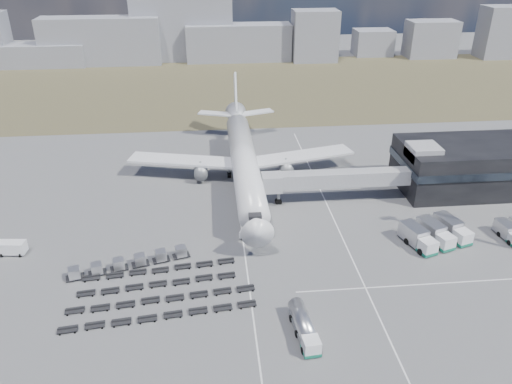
{
  "coord_description": "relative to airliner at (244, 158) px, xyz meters",
  "views": [
    {
      "loc": [
        -6.87,
        -68.09,
        48.81
      ],
      "look_at": [
        1.39,
        18.31,
        4.0
      ],
      "focal_mm": 35.0,
      "sensor_mm": 36.0,
      "label": 1
    }
  ],
  "objects": [
    {
      "name": "lane_markings",
      "position": [
        9.77,
        -29.38,
        -5.29
      ],
      "size": [
        47.12,
        110.0,
        0.01
      ],
      "color": "silver",
      "rests_on": "ground"
    },
    {
      "name": "skyline",
      "position": [
        -23.15,
        119.03,
        4.27
      ],
      "size": [
        309.5,
        22.2,
        25.5
      ],
      "color": "gray",
      "rests_on": "ground"
    },
    {
      "name": "catering_truck",
      "position": [
        0.7,
        6.42,
        -3.67
      ],
      "size": [
        2.92,
        6.95,
        3.18
      ],
      "rotation": [
        0.0,
        0.0,
        0.01
      ],
      "color": "white",
      "rests_on": "ground"
    },
    {
      "name": "uld_row",
      "position": [
        -21.15,
        -31.47,
        -4.2
      ],
      "size": [
        19.78,
        6.96,
        1.82
      ],
      "rotation": [
        0.0,
        0.0,
        0.27
      ],
      "color": "black",
      "rests_on": "ground"
    },
    {
      "name": "airliner",
      "position": [
        0.0,
        0.0,
        0.0
      ],
      "size": [
        51.59,
        64.53,
        17.62
      ],
      "color": "white",
      "rests_on": "ground"
    },
    {
      "name": "terminal",
      "position": [
        47.77,
        -8.41,
        -0.04
      ],
      "size": [
        30.4,
        16.4,
        11.0
      ],
      "color": "black",
      "rests_on": "ground"
    },
    {
      "name": "utility_van",
      "position": [
        -41.61,
        -25.51,
        -4.09
      ],
      "size": [
        4.72,
        2.51,
        2.4
      ],
      "primitive_type": "cube",
      "rotation": [
        0.0,
        0.0,
        -0.11
      ],
      "color": "white",
      "rests_on": "ground"
    },
    {
      "name": "service_trucks_near",
      "position": [
        32.02,
        -28.57,
        -3.58
      ],
      "size": [
        12.25,
        10.58,
        3.16
      ],
      "rotation": [
        0.0,
        0.0,
        0.3
      ],
      "color": "white",
      "rests_on": "ground"
    },
    {
      "name": "pushback_tug",
      "position": [
        -0.7,
        -24.51,
        -4.51
      ],
      "size": [
        3.99,
        3.07,
        1.56
      ],
      "primitive_type": "cube",
      "rotation": [
        0.0,
        0.0,
        -0.35
      ],
      "color": "white",
      "rests_on": "ground"
    },
    {
      "name": "fuel_tanker",
      "position": [
        4.56,
        -49.57,
        -3.82
      ],
      "size": [
        3.14,
        9.3,
        2.95
      ],
      "rotation": [
        0.0,
        0.0,
        0.09
      ],
      "color": "white",
      "rests_on": "ground"
    },
    {
      "name": "grass_strip",
      "position": [
        0.0,
        77.62,
        -5.29
      ],
      "size": [
        420.0,
        90.0,
        0.01
      ],
      "primitive_type": "cube",
      "color": "#4A412C",
      "rests_on": "ground"
    },
    {
      "name": "jet_bridge",
      "position": [
        15.9,
        -11.95,
        -0.24
      ],
      "size": [
        30.3,
        3.8,
        7.05
      ],
      "color": "#939399",
      "rests_on": "ground"
    },
    {
      "name": "baggage_dollies",
      "position": [
        -15.9,
        -38.76,
        -4.97
      ],
      "size": [
        29.34,
        15.86,
        0.65
      ],
      "rotation": [
        0.0,
        0.0,
        0.12
      ],
      "color": "black",
      "rests_on": "ground"
    },
    {
      "name": "ground",
      "position": [
        0.0,
        -32.38,
        -5.29
      ],
      "size": [
        420.0,
        420.0,
        0.0
      ],
      "primitive_type": "plane",
      "color": "#565659",
      "rests_on": "ground"
    }
  ]
}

